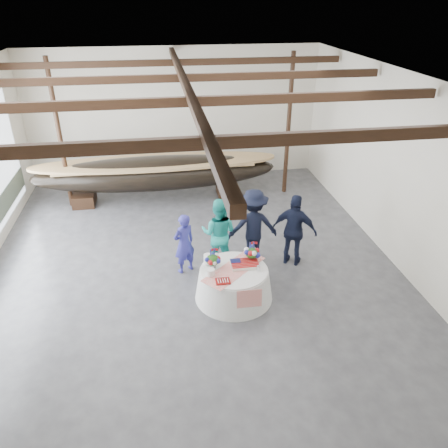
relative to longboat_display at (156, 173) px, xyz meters
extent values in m
cube|color=#3D3D42|center=(0.78, -4.02, -0.93)|extent=(10.00, 12.00, 0.01)
cube|color=silver|center=(0.78, 1.98, 1.32)|extent=(10.00, 0.02, 4.50)
cube|color=silver|center=(0.78, -10.02, 1.32)|extent=(10.00, 0.02, 4.50)
cube|color=silver|center=(5.78, -4.02, 1.32)|extent=(0.02, 12.00, 4.50)
cube|color=white|center=(0.78, -4.02, 3.57)|extent=(10.00, 12.00, 0.01)
cube|color=black|center=(0.78, -7.52, 3.32)|extent=(9.80, 0.12, 0.18)
cube|color=black|center=(0.78, -5.02, 3.32)|extent=(9.80, 0.12, 0.18)
cube|color=black|center=(0.78, -2.52, 3.32)|extent=(9.80, 0.12, 0.18)
cube|color=black|center=(0.78, -0.02, 3.32)|extent=(9.80, 0.12, 0.18)
cube|color=black|center=(0.78, -4.02, 3.45)|extent=(0.15, 11.76, 0.15)
cylinder|color=black|center=(-2.72, 0.00, 1.32)|extent=(0.14, 0.14, 4.50)
cylinder|color=black|center=(4.28, 0.00, 1.32)|extent=(0.14, 0.14, 4.50)
cube|color=black|center=(-2.32, 0.00, -0.73)|extent=(0.68, 0.87, 0.39)
cube|color=black|center=(2.32, 0.00, -0.73)|extent=(0.68, 0.87, 0.39)
ellipsoid|color=black|center=(0.00, 0.00, -0.01)|extent=(7.74, 1.55, 1.06)
cube|color=#9E7A4C|center=(0.00, 0.00, 0.28)|extent=(6.19, 1.02, 0.06)
cone|color=silver|center=(1.56, -5.48, -0.57)|extent=(1.72, 1.72, 0.71)
cylinder|color=silver|center=(1.56, -5.48, -0.20)|extent=(1.46, 1.46, 0.04)
cube|color=red|center=(1.56, -5.48, -0.18)|extent=(1.55, 1.47, 0.01)
cube|color=white|center=(1.82, -5.38, -0.15)|extent=(0.60, 0.40, 0.07)
cylinder|color=white|center=(1.03, -5.63, -0.11)|extent=(0.18, 0.18, 0.16)
cylinder|color=white|center=(1.03, -5.16, -0.07)|extent=(0.18, 0.18, 0.22)
cube|color=maroon|center=(1.25, -5.90, -0.17)|extent=(0.30, 0.24, 0.03)
cone|color=silver|center=(2.08, -5.60, -0.12)|extent=(0.09, 0.09, 0.12)
imported|color=navy|center=(0.57, -4.27, -0.16)|extent=(0.67, 0.59, 1.53)
imported|color=#21ACA0|center=(1.43, -4.13, -0.03)|extent=(1.06, 0.95, 1.80)
imported|color=black|center=(2.30, -4.01, 0.03)|extent=(1.25, 0.74, 1.92)
imported|color=black|center=(3.25, -4.34, 0.00)|extent=(1.17, 0.93, 1.86)
camera|label=1|loc=(0.13, -13.20, 5.14)|focal=35.00mm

